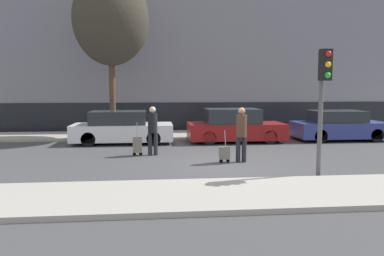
% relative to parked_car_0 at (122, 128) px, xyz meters
% --- Properties ---
extents(ground_plane, '(80.00, 80.00, 0.00)m').
position_rel_parked_car_0_xyz_m(ground_plane, '(3.64, -4.72, -0.66)').
color(ground_plane, '#424244').
extents(sidewalk_near, '(28.00, 2.50, 0.12)m').
position_rel_parked_car_0_xyz_m(sidewalk_near, '(3.64, -8.47, -0.60)').
color(sidewalk_near, '#A39E93').
rests_on(sidewalk_near, ground_plane).
extents(sidewalk_far, '(28.00, 3.00, 0.12)m').
position_rel_parked_car_0_xyz_m(sidewalk_far, '(3.64, 2.28, -0.60)').
color(sidewalk_far, '#A39E93').
rests_on(sidewalk_far, ground_plane).
extents(building_facade, '(28.00, 2.52, 9.52)m').
position_rel_parked_car_0_xyz_m(building_facade, '(3.64, 5.71, 4.09)').
color(building_facade, slate).
rests_on(building_facade, ground_plane).
extents(parked_car_0, '(4.31, 1.86, 1.41)m').
position_rel_parked_car_0_xyz_m(parked_car_0, '(0.00, 0.00, 0.00)').
color(parked_car_0, silver).
rests_on(parked_car_0, ground_plane).
extents(parked_car_1, '(4.26, 1.85, 1.49)m').
position_rel_parked_car_0_xyz_m(parked_car_1, '(5.00, -0.09, 0.03)').
color(parked_car_1, maroon).
rests_on(parked_car_1, ground_plane).
extents(parked_car_2, '(4.18, 1.87, 1.37)m').
position_rel_parked_car_0_xyz_m(parked_car_2, '(9.93, 0.01, -0.01)').
color(parked_car_2, navy).
rests_on(parked_car_2, ground_plane).
extents(pedestrian_left, '(0.35, 0.34, 1.75)m').
position_rel_parked_car_0_xyz_m(pedestrian_left, '(1.37, -3.09, 0.34)').
color(pedestrian_left, '#23232D').
rests_on(pedestrian_left, ground_plane).
extents(trolley_left, '(0.34, 0.29, 1.20)m').
position_rel_parked_car_0_xyz_m(trolley_left, '(0.82, -3.12, -0.27)').
color(trolley_left, slate).
rests_on(trolley_left, ground_plane).
extents(pedestrian_right, '(0.35, 0.34, 1.78)m').
position_rel_parked_car_0_xyz_m(pedestrian_right, '(4.23, -4.66, 0.36)').
color(pedestrian_right, '#23232D').
rests_on(pedestrian_right, ground_plane).
extents(trolley_right, '(0.34, 0.29, 1.06)m').
position_rel_parked_car_0_xyz_m(trolley_right, '(3.68, -4.69, -0.34)').
color(trolley_right, slate).
rests_on(trolley_right, ground_plane).
extents(traffic_light, '(0.28, 0.47, 3.40)m').
position_rel_parked_car_0_xyz_m(traffic_light, '(5.80, -7.09, 1.77)').
color(traffic_light, '#515154').
rests_on(traffic_light, ground_plane).
extents(bare_tree_near_crossing, '(3.46, 3.46, 7.55)m').
position_rel_parked_car_0_xyz_m(bare_tree_near_crossing, '(-0.52, 1.39, 4.87)').
color(bare_tree_near_crossing, '#4C3826').
rests_on(bare_tree_near_crossing, sidewalk_far).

